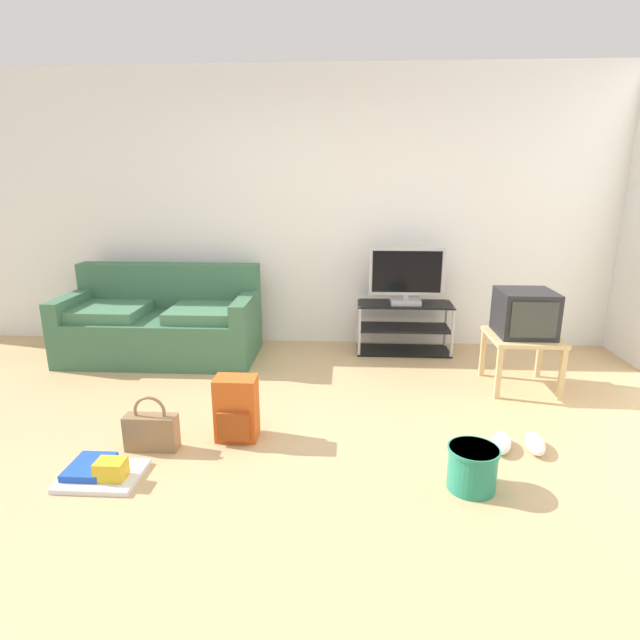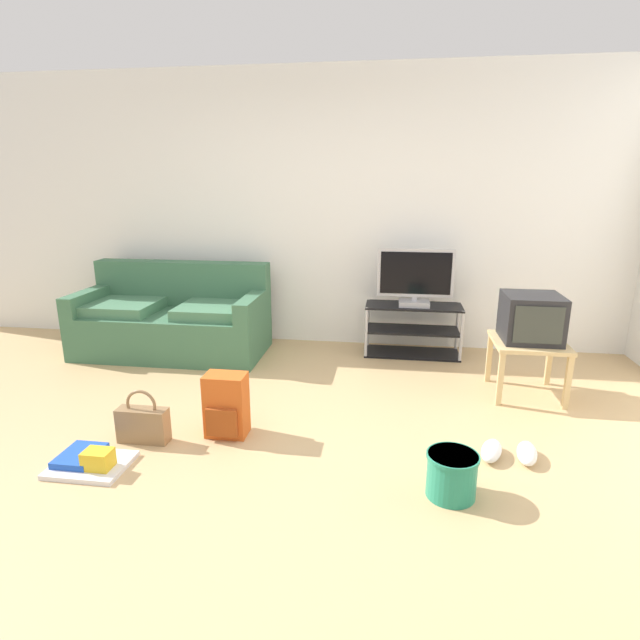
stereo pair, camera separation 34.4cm
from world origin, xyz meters
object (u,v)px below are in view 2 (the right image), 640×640
cleaning_bucket (452,473)px  side_table (528,349)px  couch (174,320)px  floor_tray (90,461)px  backpack (226,406)px  crt_tv (531,318)px  handbag (143,423)px  flat_tv (415,278)px  sneakers_pair (509,452)px  tv_stand (413,330)px

cleaning_bucket → side_table: bearing=64.0°
couch → floor_tray: (0.37, -2.09, -0.28)m
backpack → floor_tray: size_ratio=0.97×
side_table → crt_tv: bearing=90.0°
side_table → crt_tv: size_ratio=1.26×
side_table → handbag: bearing=-156.4°
flat_tv → side_table: flat_tv is taller
flat_tv → floor_tray: (-1.95, -2.32, -0.72)m
handbag → crt_tv: bearing=23.8°
flat_tv → backpack: flat_tv is taller
couch → handbag: size_ratio=4.95×
crt_tv → flat_tv: bearing=136.7°
backpack → cleaning_bucket: 1.50m
handbag → floor_tray: size_ratio=0.82×
side_table → sneakers_pair: bearing=-107.3°
couch → crt_tv: bearing=-10.4°
handbag → floor_tray: (-0.17, -0.34, -0.09)m
floor_tray → cleaning_bucket: bearing=0.7°
backpack → handbag: bearing=-143.0°
couch → handbag: couch is taller
flat_tv → backpack: (-1.27, -1.81, -0.55)m
flat_tv → crt_tv: (0.86, -0.81, -0.14)m
backpack → cleaning_bucket: size_ratio=1.52×
floor_tray → sneakers_pair: bearing=10.5°
backpack → handbag: 0.54m
side_table → crt_tv: 0.25m
side_table → cleaning_bucket: size_ratio=1.92×
crt_tv → floor_tray: (-2.81, -1.51, -0.59)m
flat_tv → couch: bearing=-174.4°
crt_tv → backpack: size_ratio=1.01×
side_table → sneakers_pair: 1.13m
crt_tv → side_table: bearing=-90.0°
handbag → couch: bearing=107.3°
tv_stand → floor_tray: size_ratio=2.07×
handbag → sneakers_pair: (2.32, 0.12, -0.08)m
side_table → floor_tray: bearing=-152.0°
side_table → handbag: size_ratio=1.50×
tv_stand → handbag: 2.68m
side_table → handbag: (-2.64, -1.15, -0.25)m
crt_tv → sneakers_pair: 1.24m
tv_stand → crt_tv: bearing=-44.1°
cleaning_bucket → sneakers_pair: size_ratio=0.72×
flat_tv → sneakers_pair: flat_tv is taller
sneakers_pair → floor_tray: (-2.49, -0.46, -0.00)m
tv_stand → flat_tv: 0.52m
couch → cleaning_bucket: size_ratio=6.37×
flat_tv → crt_tv: size_ratio=1.66×
floor_tray → backpack: bearing=36.9°
couch → crt_tv: couch is taller
tv_stand → cleaning_bucket: (0.14, -2.32, -0.11)m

